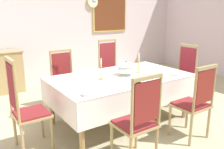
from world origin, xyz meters
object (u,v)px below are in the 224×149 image
at_px(dining_table, 121,81).
at_px(chair_north_b, 111,69).
at_px(chair_south_a, 138,119).
at_px(chair_north_a, 65,79).
at_px(bowl_near_left, 176,74).
at_px(soup_tureen, 126,68).
at_px(bowl_near_right, 163,76).
at_px(framed_painting, 110,12).
at_px(chair_head_west, 25,106).
at_px(bowl_far_left, 136,83).
at_px(candlestick_west, 101,71).
at_px(candlestick_east, 139,65).
at_px(chair_south_b, 195,101).
at_px(spoon_primary, 180,73).
at_px(bowl_far_right, 90,93).
at_px(chair_head_east, 182,74).
at_px(mounted_clock, 92,2).
at_px(spoon_secondary, 168,75).

distance_m(dining_table, chair_north_b, 1.13).
distance_m(dining_table, chair_south_a, 1.13).
relative_size(chair_north_a, bowl_near_left, 5.65).
bearing_deg(soup_tureen, bowl_near_right, -47.49).
height_order(soup_tureen, framed_painting, framed_painting).
relative_size(dining_table, soup_tureen, 7.43).
relative_size(chair_head_west, bowl_near_right, 6.17).
bearing_deg(framed_painting, dining_table, -121.05).
bearing_deg(chair_head_west, chair_south_a, 43.72).
bearing_deg(chair_head_west, bowl_far_left, 71.23).
distance_m(candlestick_west, candlestick_east, 0.71).
height_order(dining_table, chair_south_b, chair_south_b).
relative_size(chair_south_a, bowl_far_left, 7.58).
bearing_deg(framed_painting, spoon_primary, -104.39).
height_order(bowl_far_right, spoon_primary, bowl_far_right).
distance_m(chair_north_a, chair_south_b, 2.24).
distance_m(chair_south_a, bowl_near_left, 1.37).
distance_m(chair_south_b, chair_head_east, 1.39).
relative_size(chair_south_b, chair_head_west, 0.88).
bearing_deg(bowl_far_right, bowl_far_left, 0.88).
distance_m(chair_head_west, bowl_near_left, 2.25).
relative_size(bowl_near_right, framed_painting, 0.18).
relative_size(chair_south_b, candlestick_west, 3.34).
distance_m(chair_north_b, spoon_primary, 1.49).
height_order(chair_north_a, chair_north_b, chair_north_b).
xyz_separation_m(spoon_primary, mounted_clock, (0.27, 3.22, 1.20)).
distance_m(bowl_near_left, bowl_far_left, 0.82).
bearing_deg(dining_table, spoon_primary, -26.26).
distance_m(dining_table, mounted_clock, 3.28).
bearing_deg(bowl_far_left, chair_head_east, 16.96).
xyz_separation_m(chair_north_a, chair_south_b, (1.00, -2.01, 0.00)).
bearing_deg(soup_tureen, chair_north_b, 68.52).
relative_size(bowl_near_left, mounted_clock, 0.59).
relative_size(bowl_near_left, spoon_primary, 1.05).
xyz_separation_m(chair_north_a, chair_head_west, (-0.96, -1.00, 0.05)).
distance_m(chair_north_a, spoon_secondary, 1.80).
bearing_deg(spoon_secondary, dining_table, 162.83).
xyz_separation_m(soup_tureen, candlestick_west, (-0.45, -0.00, 0.02)).
bearing_deg(spoon_primary, chair_north_b, 99.53).
xyz_separation_m(dining_table, chair_head_east, (1.46, 0.00, -0.10)).
bearing_deg(bowl_far_right, framed_painting, 52.66).
distance_m(candlestick_west, spoon_secondary, 1.06).
bearing_deg(bowl_near_left, chair_head_west, 168.42).
distance_m(dining_table, spoon_secondary, 0.74).
bearing_deg(soup_tureen, spoon_primary, -29.09).
bearing_deg(chair_head_west, chair_head_east, 90.00).
height_order(candlestick_west, mounted_clock, mounted_clock).
distance_m(candlestick_west, bowl_near_right, 0.94).
relative_size(chair_head_east, bowl_far_right, 5.63).
bearing_deg(chair_north_b, dining_table, 63.91).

